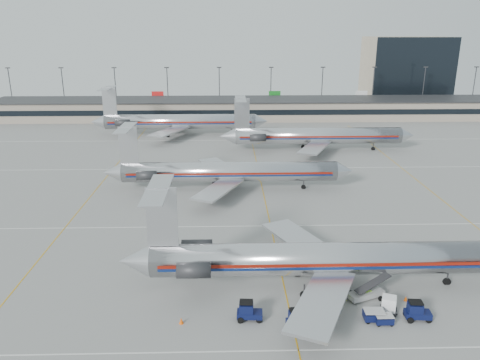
{
  "coord_description": "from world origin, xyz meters",
  "views": [
    {
      "loc": [
        -6.19,
        -53.12,
        27.43
      ],
      "look_at": [
        -4.29,
        18.13,
        4.5
      ],
      "focal_mm": 35.0,
      "sensor_mm": 36.0,
      "label": 1
    }
  ],
  "objects_px": {
    "jet_foreground": "(320,258)",
    "belt_loader": "(367,293)",
    "jet_second_row": "(224,172)",
    "tug_center": "(298,320)",
    "uld_container": "(389,305)"
  },
  "relations": [
    {
      "from": "tug_center",
      "to": "uld_container",
      "type": "relative_size",
      "value": 1.3
    },
    {
      "from": "tug_center",
      "to": "jet_second_row",
      "type": "bearing_deg",
      "value": 91.92
    },
    {
      "from": "jet_foreground",
      "to": "uld_container",
      "type": "xyz_separation_m",
      "value": [
        6.17,
        -5.26,
        -2.58
      ]
    },
    {
      "from": "tug_center",
      "to": "jet_foreground",
      "type": "bearing_deg",
      "value": 58.23
    },
    {
      "from": "jet_foreground",
      "to": "jet_second_row",
      "type": "bearing_deg",
      "value": 107.56
    },
    {
      "from": "jet_foreground",
      "to": "tug_center",
      "type": "height_order",
      "value": "jet_foreground"
    },
    {
      "from": "jet_foreground",
      "to": "jet_second_row",
      "type": "height_order",
      "value": "jet_foreground"
    },
    {
      "from": "uld_container",
      "to": "belt_loader",
      "type": "relative_size",
      "value": 0.42
    },
    {
      "from": "jet_foreground",
      "to": "jet_second_row",
      "type": "distance_m",
      "value": 35.31
    },
    {
      "from": "jet_foreground",
      "to": "belt_loader",
      "type": "bearing_deg",
      "value": -28.68
    },
    {
      "from": "belt_loader",
      "to": "tug_center",
      "type": "bearing_deg",
      "value": -169.76
    },
    {
      "from": "uld_container",
      "to": "jet_foreground",
      "type": "bearing_deg",
      "value": 160.42
    },
    {
      "from": "jet_second_row",
      "to": "tug_center",
      "type": "bearing_deg",
      "value": -80.04
    },
    {
      "from": "tug_center",
      "to": "belt_loader",
      "type": "distance_m",
      "value": 9.6
    },
    {
      "from": "jet_foreground",
      "to": "jet_second_row",
      "type": "xyz_separation_m",
      "value": [
        -10.66,
        33.67,
        -0.08
      ]
    }
  ]
}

